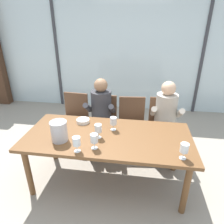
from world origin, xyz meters
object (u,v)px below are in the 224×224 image
chair_center (132,120)px  person_beige_jumper (166,116)px  chair_near_curtain (75,115)px  wine_glass_center_pour (98,129)px  wine_glass_by_left_taster (113,122)px  ice_bucket_primary (59,131)px  wine_glass_by_right_taster (77,142)px  chair_right_of_center (162,121)px  wine_glass_spare_empty (94,139)px  tasting_bowl (83,121)px  dining_table (108,140)px  wine_glass_near_bucket (184,148)px  person_charcoal_jacket (101,112)px  chair_left_of_center (103,118)px

chair_center → person_beige_jumper: (0.51, -0.11, 0.17)m
chair_near_curtain → wine_glass_center_pour: size_ratio=5.04×
chair_near_curtain → wine_glass_by_left_taster: (0.78, -0.76, 0.33)m
wine_glass_by_left_taster → ice_bucket_primary: bearing=-150.3°
person_beige_jumper → wine_glass_by_right_taster: (-1.03, -1.10, 0.16)m
chair_right_of_center → wine_glass_spare_empty: size_ratio=5.04×
chair_near_curtain → tasting_bowl: (0.34, -0.62, 0.24)m
dining_table → chair_near_curtain: (-0.73, 0.90, -0.14)m
dining_table → chair_right_of_center: (0.74, 0.89, -0.14)m
dining_table → person_beige_jumper: (0.76, 0.73, 0.04)m
dining_table → wine_glass_near_bucket: size_ratio=11.59×
chair_center → ice_bucket_primary: ice_bucket_primary is taller
chair_right_of_center → person_charcoal_jacket: person_charcoal_jacket is taller
wine_glass_by_left_taster → tasting_bowl: bearing=162.9°
dining_table → tasting_bowl: 0.49m
chair_left_of_center → person_beige_jumper: bearing=-8.9°
dining_table → ice_bucket_primary: 0.60m
person_charcoal_jacket → wine_glass_near_bucket: bearing=-46.3°
ice_bucket_primary → wine_glass_by_right_taster: (0.26, -0.18, -0.01)m
chair_center → chair_right_of_center: bearing=-0.2°
wine_glass_by_right_taster → wine_glass_spare_empty: same height
chair_center → wine_glass_near_bucket: (0.57, -1.17, 0.33)m
chair_near_curtain → person_charcoal_jacket: bearing=-13.6°
chair_left_of_center → wine_glass_by_right_taster: bearing=-94.3°
chair_near_curtain → wine_glass_by_left_taster: 1.13m
tasting_bowl → wine_glass_by_right_taster: wine_glass_by_right_taster is taller
chair_right_of_center → chair_left_of_center: bearing=179.2°
wine_glass_spare_empty → wine_glass_by_left_taster: bearing=70.9°
tasting_bowl → chair_left_of_center: bearing=73.6°
chair_right_of_center → ice_bucket_primary: 1.70m
ice_bucket_primary → wine_glass_center_pour: bearing=15.9°
chair_near_curtain → person_beige_jumper: person_beige_jumper is taller
dining_table → chair_near_curtain: chair_near_curtain is taller
chair_right_of_center → chair_center: bearing=-177.4°
chair_left_of_center → wine_glass_spare_empty: 1.19m
chair_center → person_beige_jumper: size_ratio=0.73×
person_charcoal_jacket → ice_bucket_primary: (-0.29, -0.92, 0.16)m
chair_near_curtain → wine_glass_by_right_taster: 1.38m
wine_glass_by_right_taster → wine_glass_spare_empty: (0.17, 0.08, 0.00)m
wine_glass_near_bucket → chair_right_of_center: bearing=94.0°
chair_left_of_center → wine_glass_center_pour: size_ratio=5.04×
chair_center → wine_glass_center_pour: (-0.35, -0.91, 0.33)m
person_beige_jumper → dining_table: bearing=-134.5°
wine_glass_by_right_taster → wine_glass_spare_empty: size_ratio=1.00×
chair_near_curtain → chair_left_of_center: same height
chair_near_curtain → person_beige_jumper: 1.51m
ice_bucket_primary → wine_glass_by_left_taster: (0.58, 0.33, -0.01)m
tasting_bowl → wine_glass_spare_empty: wine_glass_spare_empty is taller
person_charcoal_jacket → wine_glass_by_left_taster: bearing=-65.5°
ice_bucket_primary → wine_glass_by_left_taster: 0.67m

